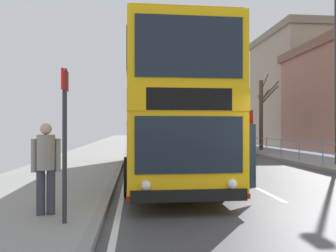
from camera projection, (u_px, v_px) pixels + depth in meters
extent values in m
cube|color=#424247|center=(324.00, 223.00, 6.47)|extent=(8.40, 140.00, 0.06)
cube|color=silver|center=(270.00, 195.00, 9.06)|extent=(0.12, 2.00, 0.00)
cube|color=silver|center=(224.00, 172.00, 13.84)|extent=(0.12, 2.00, 0.00)
cube|color=silver|center=(201.00, 160.00, 18.62)|extent=(0.12, 2.00, 0.00)
cube|color=silver|center=(188.00, 154.00, 23.40)|extent=(0.12, 2.00, 0.00)
cube|color=silver|center=(179.00, 149.00, 28.18)|extent=(0.12, 2.00, 0.00)
cube|color=silver|center=(173.00, 146.00, 32.96)|extent=(0.12, 2.00, 0.00)
cube|color=silver|center=(168.00, 144.00, 37.73)|extent=(0.12, 2.00, 0.00)
cube|color=silver|center=(165.00, 142.00, 42.51)|extent=(0.12, 2.00, 0.00)
cube|color=silver|center=(162.00, 141.00, 47.29)|extent=(0.12, 2.00, 0.00)
cube|color=silver|center=(159.00, 139.00, 52.07)|extent=(0.12, 2.00, 0.00)
cube|color=silver|center=(157.00, 139.00, 56.85)|extent=(0.12, 2.00, 0.00)
cube|color=silver|center=(116.00, 227.00, 6.10)|extent=(0.12, 133.00, 0.00)
cube|color=gray|center=(96.00, 224.00, 6.07)|extent=(0.20, 140.00, 0.14)
cube|color=#F4B20F|center=(163.00, 143.00, 12.32)|extent=(2.65, 11.30, 1.79)
cube|color=#F4B20F|center=(163.00, 112.00, 12.32)|extent=(2.66, 11.35, 0.47)
cube|color=#F4B20F|center=(163.00, 84.00, 12.33)|extent=(2.65, 11.30, 1.63)
cube|color=#D0970D|center=(163.00, 60.00, 12.33)|extent=(2.57, 10.96, 0.08)
cube|color=#19232D|center=(190.00, 145.00, 6.71)|extent=(2.18, 0.06, 1.14)
cube|color=black|center=(190.00, 99.00, 6.71)|extent=(1.73, 0.06, 0.45)
cube|color=#19232D|center=(190.00, 47.00, 6.72)|extent=(2.18, 0.06, 1.24)
cube|color=black|center=(190.00, 196.00, 6.70)|extent=(2.35, 0.12, 0.24)
cube|color=#B2140F|center=(163.00, 166.00, 12.31)|extent=(2.68, 11.35, 0.10)
cube|color=#19232D|center=(195.00, 136.00, 12.73)|extent=(0.16, 8.78, 0.93)
cube|color=#19232D|center=(196.00, 82.00, 12.47)|extent=(0.18, 10.13, 0.98)
cube|color=#19232D|center=(128.00, 136.00, 12.46)|extent=(0.16, 8.78, 0.93)
cube|color=#19232D|center=(128.00, 81.00, 12.19)|extent=(0.18, 10.13, 0.98)
sphere|color=white|center=(232.00, 184.00, 6.78)|extent=(0.20, 0.20, 0.20)
sphere|color=white|center=(146.00, 185.00, 6.59)|extent=(0.20, 0.20, 0.20)
cube|color=#19232D|center=(245.00, 157.00, 7.93)|extent=(0.67, 0.50, 1.54)
cube|color=black|center=(228.00, 156.00, 8.19)|extent=(0.11, 0.90, 1.54)
cylinder|color=black|center=(219.00, 176.00, 9.03)|extent=(0.32, 1.04, 1.04)
cylinder|color=black|center=(130.00, 177.00, 8.77)|extent=(0.32, 1.04, 1.04)
cylinder|color=black|center=(180.00, 155.00, 16.15)|extent=(0.32, 1.04, 1.04)
cylinder|color=black|center=(130.00, 155.00, 15.89)|extent=(0.32, 1.04, 1.04)
cube|color=red|center=(217.00, 130.00, 26.75)|extent=(2.60, 9.76, 2.63)
cube|color=#19232D|center=(201.00, 125.00, 26.64)|extent=(0.08, 8.28, 1.26)
cube|color=#19232D|center=(233.00, 125.00, 26.86)|extent=(0.08, 8.28, 1.26)
cube|color=#19232D|center=(205.00, 127.00, 31.61)|extent=(2.17, 0.05, 1.58)
cylinder|color=black|center=(196.00, 143.00, 29.49)|extent=(0.29, 0.96, 0.96)
cylinder|color=black|center=(223.00, 143.00, 29.70)|extent=(0.29, 0.96, 0.96)
cylinder|color=black|center=(210.00, 147.00, 23.58)|extent=(0.29, 0.96, 0.96)
cylinder|color=black|center=(244.00, 147.00, 23.79)|extent=(0.29, 0.96, 0.96)
cylinder|color=#598CC6|center=(323.00, 154.00, 14.57)|extent=(0.05, 0.05, 1.05)
cylinder|color=#598CC6|center=(299.00, 151.00, 16.67)|extent=(0.05, 0.05, 1.05)
cylinder|color=#598CC6|center=(281.00, 148.00, 18.78)|extent=(0.05, 0.05, 1.05)
cylinder|color=#598CC6|center=(266.00, 146.00, 20.88)|extent=(0.05, 0.05, 1.05)
cylinder|color=#598CC6|center=(254.00, 144.00, 22.98)|extent=(0.05, 0.05, 1.05)
cylinder|color=#598CC6|center=(245.00, 143.00, 25.09)|extent=(0.05, 0.05, 1.05)
cylinder|color=#598CC6|center=(236.00, 142.00, 27.19)|extent=(0.05, 0.05, 1.05)
cylinder|color=#598CC6|center=(229.00, 141.00, 29.29)|extent=(0.05, 0.05, 1.05)
cylinder|color=#598CC6|center=(223.00, 140.00, 31.40)|extent=(0.05, 0.05, 1.05)
cylinder|color=#598CC6|center=(217.00, 139.00, 33.50)|extent=(0.05, 0.05, 1.05)
cylinder|color=#598CC6|center=(213.00, 139.00, 35.60)|extent=(0.05, 0.05, 1.05)
cylinder|color=#598CC6|center=(260.00, 138.00, 21.93)|extent=(0.04, 27.46, 0.04)
cylinder|color=#598CC6|center=(260.00, 144.00, 21.93)|extent=(0.04, 27.46, 0.04)
cylinder|color=#383842|center=(51.00, 191.00, 6.47)|extent=(0.18, 0.18, 0.90)
cylinder|color=#383842|center=(41.00, 191.00, 6.42)|extent=(0.18, 0.18, 0.90)
cylinder|color=gray|center=(46.00, 152.00, 6.45)|extent=(0.39, 0.39, 0.67)
cylinder|color=gray|center=(58.00, 155.00, 6.50)|extent=(0.11, 0.11, 0.64)
cylinder|color=gray|center=(34.00, 156.00, 6.39)|extent=(0.11, 0.11, 0.64)
sphere|color=tan|center=(46.00, 129.00, 6.45)|extent=(0.25, 0.25, 0.22)
cube|color=#236638|center=(47.00, 150.00, 6.70)|extent=(0.30, 0.22, 0.51)
cylinder|color=#2D2D33|center=(65.00, 146.00, 5.87)|extent=(0.08, 0.08, 2.69)
cube|color=red|center=(65.00, 80.00, 5.90)|extent=(0.04, 0.44, 0.36)
cylinder|color=#38383D|center=(336.00, 70.00, 15.46)|extent=(0.14, 0.14, 8.66)
cylinder|color=#4C3D2D|center=(261.00, 115.00, 25.78)|extent=(0.29, 0.29, 5.29)
cylinder|color=#4C3D2D|center=(265.00, 82.00, 26.51)|extent=(1.18, 1.43, 1.57)
cylinder|color=#4C3D2D|center=(265.00, 95.00, 26.00)|extent=(0.85, 0.48, 0.99)
cylinder|color=#4C3D2D|center=(260.00, 101.00, 26.39)|extent=(0.30, 1.27, 1.02)
cylinder|color=#4C3D2D|center=(270.00, 95.00, 25.98)|extent=(1.55, 0.39, 1.53)
cylinder|color=#4C3D2D|center=(270.00, 91.00, 25.24)|extent=(0.99, 1.30, 1.42)
cylinder|color=#4C3D2D|center=(214.00, 115.00, 43.63)|extent=(0.30, 0.30, 6.72)
cylinder|color=#4C3D2D|center=(211.00, 107.00, 44.46)|extent=(0.55, 1.79, 1.48)
cylinder|color=#4C3D2D|center=(210.00, 92.00, 42.86)|extent=(1.48, 1.52, 1.06)
cylinder|color=#4C3D2D|center=(216.00, 105.00, 44.09)|extent=(0.91, 0.93, 1.51)
cylinder|color=#4C3D2D|center=(208.00, 101.00, 43.07)|extent=(1.77, 1.07, 1.20)
cube|color=gray|center=(314.00, 93.00, 34.99)|extent=(10.12, 10.49, 10.92)
cube|color=slate|center=(314.00, 37.00, 35.03)|extent=(10.53, 10.91, 0.70)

